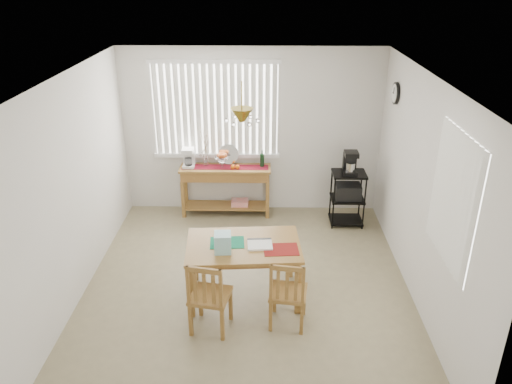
{
  "coord_description": "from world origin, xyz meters",
  "views": [
    {
      "loc": [
        0.21,
        -5.18,
        3.65
      ],
      "look_at": [
        0.1,
        0.55,
        1.05
      ],
      "focal_mm": 35.0,
      "sensor_mm": 36.0,
      "label": 1
    }
  ],
  "objects_px": {
    "wire_cart": "(348,193)",
    "chair_right": "(288,293)",
    "sideboard": "(226,179)",
    "chair_left": "(209,297)",
    "dining_table": "(243,250)",
    "cart_items": "(350,163)"
  },
  "relations": [
    {
      "from": "sideboard",
      "to": "chair_left",
      "type": "relative_size",
      "value": 1.59
    },
    {
      "from": "wire_cart",
      "to": "cart_items",
      "type": "xyz_separation_m",
      "value": [
        0.0,
        0.01,
        0.5
      ]
    },
    {
      "from": "dining_table",
      "to": "chair_right",
      "type": "bearing_deg",
      "value": -47.32
    },
    {
      "from": "wire_cart",
      "to": "chair_right",
      "type": "height_order",
      "value": "chair_right"
    },
    {
      "from": "dining_table",
      "to": "chair_left",
      "type": "relative_size",
      "value": 1.55
    },
    {
      "from": "cart_items",
      "to": "chair_right",
      "type": "xyz_separation_m",
      "value": [
        -1.0,
        -2.44,
        -0.59
      ]
    },
    {
      "from": "wire_cart",
      "to": "sideboard",
      "type": "bearing_deg",
      "value": 170.38
    },
    {
      "from": "dining_table",
      "to": "chair_right",
      "type": "height_order",
      "value": "chair_right"
    },
    {
      "from": "cart_items",
      "to": "chair_left",
      "type": "xyz_separation_m",
      "value": [
        -1.84,
        -2.53,
        -0.57
      ]
    },
    {
      "from": "wire_cart",
      "to": "cart_items",
      "type": "distance_m",
      "value": 0.5
    },
    {
      "from": "sideboard",
      "to": "chair_right",
      "type": "distance_m",
      "value": 2.88
    },
    {
      "from": "chair_right",
      "to": "chair_left",
      "type": "bearing_deg",
      "value": -173.52
    },
    {
      "from": "wire_cart",
      "to": "dining_table",
      "type": "bearing_deg",
      "value": -128.58
    },
    {
      "from": "sideboard",
      "to": "cart_items",
      "type": "bearing_deg",
      "value": -9.35
    },
    {
      "from": "chair_right",
      "to": "cart_items",
      "type": "bearing_deg",
      "value": 67.73
    },
    {
      "from": "sideboard",
      "to": "chair_right",
      "type": "xyz_separation_m",
      "value": [
        0.87,
        -2.74,
        -0.18
      ]
    },
    {
      "from": "wire_cart",
      "to": "chair_right",
      "type": "relative_size",
      "value": 0.99
    },
    {
      "from": "cart_items",
      "to": "dining_table",
      "type": "height_order",
      "value": "cart_items"
    },
    {
      "from": "sideboard",
      "to": "chair_left",
      "type": "xyz_separation_m",
      "value": [
        0.02,
        -2.84,
        -0.16
      ]
    },
    {
      "from": "sideboard",
      "to": "chair_left",
      "type": "bearing_deg",
      "value": -89.5
    },
    {
      "from": "sideboard",
      "to": "cart_items",
      "type": "height_order",
      "value": "cart_items"
    },
    {
      "from": "chair_left",
      "to": "cart_items",
      "type": "bearing_deg",
      "value": 53.95
    }
  ]
}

